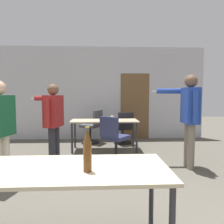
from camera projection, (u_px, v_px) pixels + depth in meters
name	position (u px, v px, depth m)	size (l,w,h in m)	color
back_wall	(101.00, 94.00, 6.85)	(6.56, 0.12, 2.87)	#BCBCC1
conference_table_near	(63.00, 175.00, 1.90)	(1.84, 0.79, 0.76)	#C6B793
conference_table_far	(104.00, 123.00, 5.46)	(1.66, 0.70, 0.76)	#C6B793
person_near_casual	(53.00, 117.00, 4.22)	(0.71, 0.75, 1.60)	#28282D
person_right_polo	(189.00, 112.00, 4.10)	(0.79, 0.66, 1.76)	slate
office_chair_near_pushed	(114.00, 140.00, 4.61)	(0.67, 0.69, 0.94)	black
office_chair_mid_tucked	(92.00, 127.00, 6.26)	(0.67, 0.65, 0.96)	black
office_chair_far_left	(124.00, 129.00, 6.20)	(0.56, 0.61, 0.91)	black
beer_bottle	(87.00, 151.00, 1.79)	(0.07, 0.07, 0.37)	#563314
drink_cup	(112.00, 118.00, 5.51)	(0.07, 0.07, 0.11)	silver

